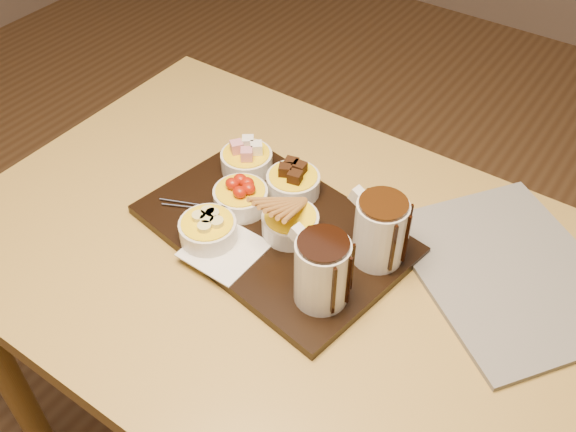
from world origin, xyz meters
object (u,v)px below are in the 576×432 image
Objects in this scene: pitcher_dark_chocolate at (322,272)px; serving_board at (274,230)px; pitcher_milk_chocolate at (380,232)px; newspaper at (509,271)px; bowl_strawberries at (241,199)px; dining_table at (293,291)px.

serving_board is at bearing 160.02° from pitcher_dark_chocolate.
pitcher_milk_chocolate is at bearing 85.60° from pitcher_dark_chocolate.
newspaper is (0.23, 0.24, -0.07)m from pitcher_dark_chocolate.
dining_table is at bearing -12.75° from bowl_strawberries.
pitcher_dark_chocolate is at bearing -98.30° from newspaper.
pitcher_milk_chocolate is at bearing 7.13° from bowl_strawberries.
bowl_strawberries reaches higher than serving_board.
serving_board is at bearing -5.68° from bowl_strawberries.
dining_table is 0.23m from pitcher_milk_chocolate.
bowl_strawberries is 0.27m from pitcher_milk_chocolate.
newspaper is (0.38, 0.15, -0.00)m from serving_board.
serving_board is 0.19m from pitcher_dark_chocolate.
newspaper is at bearing 55.44° from pitcher_dark_chocolate.
dining_table is 2.61× the size of serving_board.
pitcher_milk_chocolate reaches higher than bowl_strawberries.
bowl_strawberries is at bearing -163.61° from pitcher_milk_chocolate.
bowl_strawberries is 0.27× the size of newspaper.
dining_table is 0.20m from bowl_strawberries.
dining_table is 0.38m from newspaper.
serving_board is (-0.06, 0.02, 0.11)m from dining_table.
bowl_strawberries is 0.85× the size of pitcher_dark_chocolate.
pitcher_dark_chocolate is (0.23, -0.09, 0.04)m from bowl_strawberries.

